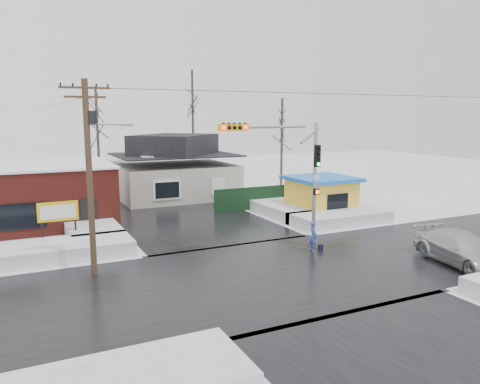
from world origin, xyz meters
name	(u,v)px	position (x,y,z in m)	size (l,w,h in m)	color
ground	(279,272)	(0.00, 0.00, 0.00)	(120.00, 120.00, 0.00)	white
road_ns	(279,272)	(0.00, 0.00, 0.01)	(10.00, 120.00, 0.02)	black
road_ew	(279,272)	(0.00, 0.00, 0.01)	(120.00, 10.00, 0.02)	black
snowbank_nw	(64,250)	(-9.00, 7.00, 0.40)	(7.00, 3.00, 0.80)	white
snowbank_ne	(340,218)	(9.00, 7.00, 0.40)	(7.00, 3.00, 0.80)	white
snowbank_nside_w	(89,226)	(-7.00, 12.00, 0.40)	(3.00, 8.00, 0.80)	white
snowbank_nside_e	(278,208)	(7.00, 12.00, 0.40)	(3.00, 8.00, 0.80)	white
traffic_signal	(291,169)	(2.43, 2.97, 4.54)	(6.05, 0.68, 7.00)	gray
utility_pole	(91,166)	(-7.93, 3.50, 5.11)	(3.15, 0.44, 9.00)	#382619
brick_building	(18,195)	(-11.00, 15.99, 2.08)	(12.20, 8.20, 4.12)	maroon
marquee_sign	(58,213)	(-9.00, 9.49, 1.92)	(2.20, 0.21, 2.55)	black
house	(175,169)	(2.00, 22.00, 2.62)	(10.40, 8.40, 5.76)	beige
kiosk	(321,196)	(9.50, 9.99, 1.46)	(4.60, 4.60, 2.88)	yellow
fence	(260,198)	(6.50, 14.00, 0.90)	(8.00, 0.12, 1.80)	black
tree_far_left	(96,109)	(-4.00, 26.00, 7.95)	(3.00, 3.00, 10.00)	#332821
tree_far_mid	(192,94)	(6.00, 28.00, 9.54)	(3.00, 3.00, 12.00)	#332821
tree_far_right	(282,118)	(12.00, 20.00, 7.16)	(3.00, 3.00, 9.00)	#332821
pedestrian	(313,236)	(3.43, 2.18, 0.85)	(0.62, 0.40, 1.69)	#3C52AA
car	(461,249)	(8.77, -2.96, 0.80)	(2.23, 5.49, 1.59)	silver
shopping_bag	(321,248)	(3.86, 2.07, 0.17)	(0.28, 0.12, 0.35)	black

